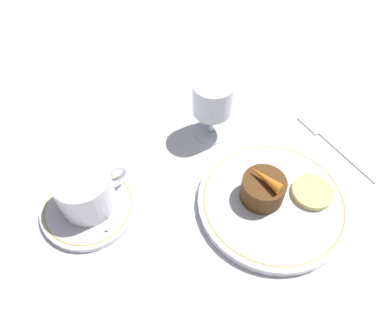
% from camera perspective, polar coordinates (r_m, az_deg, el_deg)
% --- Properties ---
extents(ground_plane, '(3.00, 3.00, 0.00)m').
position_cam_1_polar(ground_plane, '(0.62, 11.03, -2.68)').
color(ground_plane, white).
extents(dinner_plate, '(0.23, 0.23, 0.01)m').
position_cam_1_polar(dinner_plate, '(0.60, 12.21, -5.59)').
color(dinner_plate, white).
rests_on(dinner_plate, ground_plane).
extents(saucer, '(0.15, 0.15, 0.01)m').
position_cam_1_polar(saucer, '(0.60, -15.44, -6.26)').
color(saucer, white).
rests_on(saucer, ground_plane).
extents(coffee_cup, '(0.11, 0.08, 0.07)m').
position_cam_1_polar(coffee_cup, '(0.57, -15.98, -3.82)').
color(coffee_cup, white).
rests_on(coffee_cup, saucer).
extents(spoon, '(0.08, 0.09, 0.00)m').
position_cam_1_polar(spoon, '(0.60, -11.10, -4.26)').
color(spoon, silver).
rests_on(spoon, saucer).
extents(wine_glass, '(0.07, 0.07, 0.11)m').
position_cam_1_polar(wine_glass, '(0.63, 3.13, 9.58)').
color(wine_glass, silver).
rests_on(wine_glass, ground_plane).
extents(fork, '(0.02, 0.18, 0.01)m').
position_cam_1_polar(fork, '(0.71, 19.99, 3.68)').
color(fork, silver).
rests_on(fork, ground_plane).
extents(dessert_cake, '(0.07, 0.07, 0.04)m').
position_cam_1_polar(dessert_cake, '(0.57, 10.76, -3.72)').
color(dessert_cake, '#563314').
rests_on(dessert_cake, dinner_plate).
extents(carrot_garnish, '(0.02, 0.06, 0.02)m').
position_cam_1_polar(carrot_garnish, '(0.55, 11.19, -2.10)').
color(carrot_garnish, orange).
rests_on(carrot_garnish, dessert_cake).
extents(pineapple_slice, '(0.06, 0.06, 0.01)m').
position_cam_1_polar(pineapple_slice, '(0.61, 17.86, -4.03)').
color(pineapple_slice, '#EFE075').
rests_on(pineapple_slice, dinner_plate).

